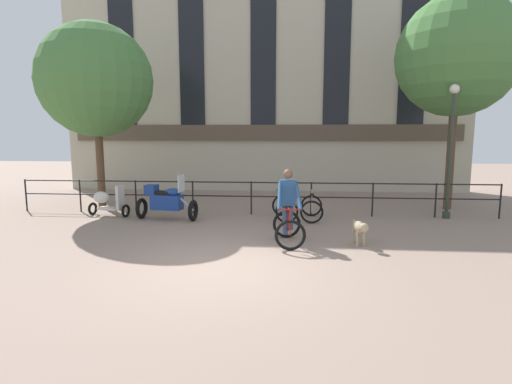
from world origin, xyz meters
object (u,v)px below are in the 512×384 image
Objects in this scene: parked_motorcycle at (166,201)px; parked_scooter at (107,201)px; parked_bicycle_mid_left at (312,208)px; parked_bicycle_near_lamp at (285,207)px; street_lamp at (451,144)px; dog at (360,228)px; cyclist_with_bike at (288,210)px.

parked_scooter is (-1.98, 0.37, -0.10)m from parked_motorcycle.
parked_bicycle_near_lamp is at bearing 2.55° from parked_bicycle_mid_left.
street_lamp reaches higher than parked_scooter.
street_lamp is at bearing 38.65° from dog.
parked_scooter is (-5.58, 2.61, -0.30)m from cyclist_with_bike.
parked_motorcycle is 4.30m from parked_bicycle_mid_left.
parked_bicycle_mid_left is (4.28, 0.35, -0.20)m from parked_motorcycle.
parked_bicycle_near_lamp is 5.25m from street_lamp.
parked_bicycle_mid_left is 6.27m from parked_scooter.
cyclist_with_bike reaches higher than parked_scooter.
cyclist_with_bike is at bearing 77.78° from parked_bicycle_mid_left.
dog is 0.81× the size of parked_bicycle_mid_left.
parked_bicycle_mid_left is 4.52m from street_lamp.
street_lamp is at bearing 29.14° from cyclist_with_bike.
parked_scooter reaches higher than parked_bicycle_near_lamp.
parked_motorcycle is at bearing 143.68° from cyclist_with_bike.
parked_motorcycle is at bearing 7.29° from parked_bicycle_mid_left.
cyclist_with_bike reaches higher than parked_bicycle_near_lamp.
parked_bicycle_near_lamp is at bearing 114.59° from dog.
parked_bicycle_near_lamp is (-0.11, 2.59, -0.41)m from cyclist_with_bike.
parked_bicycle_near_lamp is (3.49, 0.35, -0.20)m from parked_motorcycle.
parked_scooter is at bearing 151.31° from dog.
street_lamp is (4.87, 0.57, 1.87)m from parked_bicycle_near_lamp.
dog is 2.88m from parked_bicycle_mid_left.
parked_bicycle_mid_left is at bearing 70.73° from cyclist_with_bike.
parked_bicycle_near_lamp is at bearing 87.99° from cyclist_with_bike.
cyclist_with_bike is 1.67m from dog.
dog is 5.73m from parked_motorcycle.
cyclist_with_bike is 0.93× the size of parked_motorcycle.
cyclist_with_bike is 1.43× the size of parked_bicycle_near_lamp.
cyclist_with_bike reaches higher than dog.
dog is 0.23× the size of street_lamp.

